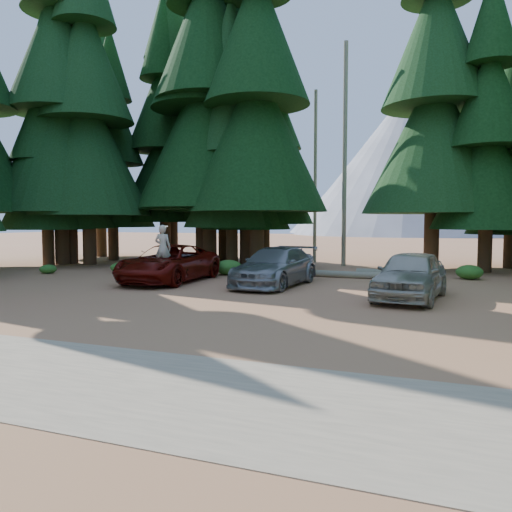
{
  "coord_description": "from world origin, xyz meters",
  "views": [
    {
      "loc": [
        5.96,
        -12.64,
        2.43
      ],
      "look_at": [
        -0.04,
        3.2,
        1.25
      ],
      "focal_mm": 35.0,
      "sensor_mm": 36.0,
      "label": 1
    }
  ],
  "objects_px": {
    "silver_minivan_right": "(411,275)",
    "log_right": "(348,275)",
    "log_mid": "(400,274)",
    "log_left": "(240,268)",
    "silver_minivan_center": "(275,267)",
    "red_pickup": "(169,263)",
    "frisbee_player": "(163,248)"
  },
  "relations": [
    {
      "from": "silver_minivan_right",
      "to": "log_right",
      "type": "bearing_deg",
      "value": 125.98
    },
    {
      "from": "log_mid",
      "to": "log_left",
      "type": "bearing_deg",
      "value": -174.31
    },
    {
      "from": "log_mid",
      "to": "log_right",
      "type": "height_order",
      "value": "log_mid"
    },
    {
      "from": "silver_minivan_center",
      "to": "log_mid",
      "type": "xyz_separation_m",
      "value": [
        4.17,
        4.59,
        -0.57
      ]
    },
    {
      "from": "log_left",
      "to": "silver_minivan_right",
      "type": "bearing_deg",
      "value": -39.82
    },
    {
      "from": "log_left",
      "to": "log_right",
      "type": "distance_m",
      "value": 5.67
    },
    {
      "from": "red_pickup",
      "to": "silver_minivan_right",
      "type": "distance_m",
      "value": 9.45
    },
    {
      "from": "red_pickup",
      "to": "frisbee_player",
      "type": "bearing_deg",
      "value": -78.56
    },
    {
      "from": "silver_minivan_right",
      "to": "log_left",
      "type": "height_order",
      "value": "silver_minivan_right"
    },
    {
      "from": "frisbee_player",
      "to": "red_pickup",
      "type": "bearing_deg",
      "value": -83.89
    },
    {
      "from": "silver_minivan_center",
      "to": "log_mid",
      "type": "height_order",
      "value": "silver_minivan_center"
    },
    {
      "from": "frisbee_player",
      "to": "silver_minivan_center",
      "type": "bearing_deg",
      "value": -172.59
    },
    {
      "from": "log_mid",
      "to": "frisbee_player",
      "type": "bearing_deg",
      "value": -139.19
    },
    {
      "from": "red_pickup",
      "to": "log_mid",
      "type": "bearing_deg",
      "value": 28.12
    },
    {
      "from": "log_right",
      "to": "silver_minivan_right",
      "type": "bearing_deg",
      "value": -59.83
    },
    {
      "from": "silver_minivan_center",
      "to": "frisbee_player",
      "type": "xyz_separation_m",
      "value": [
        -4.2,
        -1.11,
        0.7
      ]
    },
    {
      "from": "log_mid",
      "to": "silver_minivan_right",
      "type": "bearing_deg",
      "value": -75.83
    },
    {
      "from": "frisbee_player",
      "to": "log_right",
      "type": "distance_m",
      "value": 7.95
    },
    {
      "from": "red_pickup",
      "to": "silver_minivan_center",
      "type": "height_order",
      "value": "red_pickup"
    },
    {
      "from": "silver_minivan_center",
      "to": "log_left",
      "type": "relative_size",
      "value": 1.18
    },
    {
      "from": "red_pickup",
      "to": "log_mid",
      "type": "distance_m",
      "value": 9.9
    },
    {
      "from": "red_pickup",
      "to": "silver_minivan_right",
      "type": "bearing_deg",
      "value": -9.61
    },
    {
      "from": "log_left",
      "to": "log_mid",
      "type": "bearing_deg",
      "value": -3.75
    },
    {
      "from": "silver_minivan_right",
      "to": "frisbee_player",
      "type": "height_order",
      "value": "frisbee_player"
    },
    {
      "from": "silver_minivan_right",
      "to": "log_left",
      "type": "distance_m",
      "value": 10.54
    },
    {
      "from": "red_pickup",
      "to": "silver_minivan_center",
      "type": "bearing_deg",
      "value": 2.88
    },
    {
      "from": "frisbee_player",
      "to": "log_right",
      "type": "relative_size",
      "value": 0.39
    },
    {
      "from": "silver_minivan_center",
      "to": "log_right",
      "type": "bearing_deg",
      "value": 63.27
    },
    {
      "from": "log_mid",
      "to": "silver_minivan_center",
      "type": "bearing_deg",
      "value": -125.69
    },
    {
      "from": "silver_minivan_center",
      "to": "log_left",
      "type": "bearing_deg",
      "value": 130.51
    },
    {
      "from": "frisbee_player",
      "to": "log_left",
      "type": "height_order",
      "value": "frisbee_player"
    },
    {
      "from": "red_pickup",
      "to": "frisbee_player",
      "type": "height_order",
      "value": "frisbee_player"
    }
  ]
}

